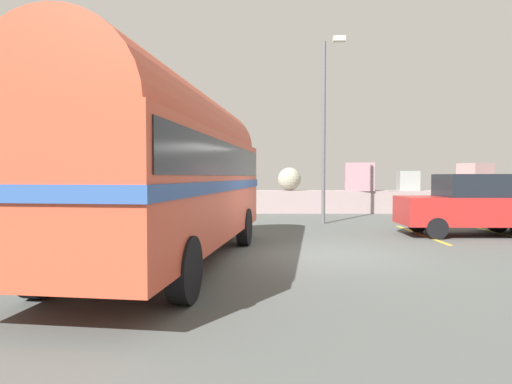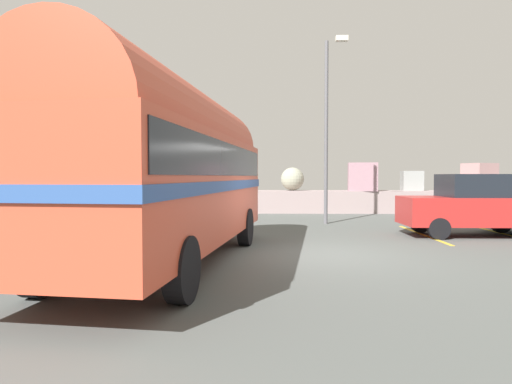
% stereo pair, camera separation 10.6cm
% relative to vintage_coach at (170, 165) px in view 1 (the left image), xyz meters
% --- Properties ---
extents(ground, '(32.00, 26.00, 0.02)m').
position_rel_vintage_coach_xyz_m(ground, '(3.17, 1.18, -2.04)').
color(ground, '#4F5350').
extents(breakwater, '(31.36, 2.07, 2.48)m').
position_rel_vintage_coach_xyz_m(breakwater, '(3.48, 12.99, -1.32)').
color(breakwater, gray).
rests_on(breakwater, ground).
extents(vintage_coach, '(3.46, 8.82, 3.70)m').
position_rel_vintage_coach_xyz_m(vintage_coach, '(0.00, 0.00, 0.00)').
color(vintage_coach, black).
rests_on(vintage_coach, ground).
extents(parked_car_nearest, '(4.11, 1.74, 1.86)m').
position_rel_vintage_coach_xyz_m(parked_car_nearest, '(8.19, 4.39, -1.08)').
color(parked_car_nearest, black).
rests_on(parked_car_nearest, ground).
extents(lamp_post, '(0.75, 0.77, 6.87)m').
position_rel_vintage_coach_xyz_m(lamp_post, '(4.25, 7.64, 1.80)').
color(lamp_post, '#5B5B60').
rests_on(lamp_post, ground).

